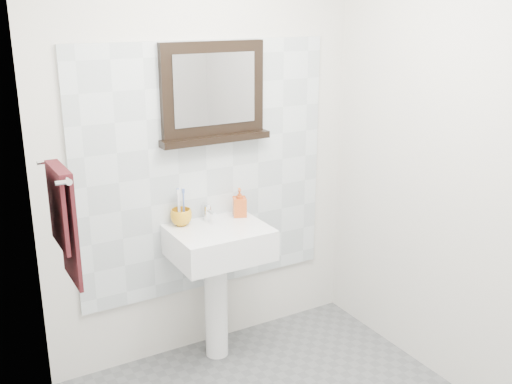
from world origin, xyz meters
TOP-DOWN VIEW (x-y plane):
  - back_wall at (0.00, 1.10)m, footprint 2.00×0.01m
  - left_wall at (-1.00, 0.00)m, footprint 0.01×2.20m
  - right_wall at (1.00, 0.00)m, footprint 0.01×2.20m
  - splashback at (0.00, 1.09)m, footprint 1.60×0.02m
  - pedestal_sink at (-0.03, 0.87)m, footprint 0.55×0.44m
  - toothbrush_cup at (-0.20, 1.01)m, footprint 0.16×0.16m
  - toothbrushes at (-0.20, 1.02)m, footprint 0.05×0.04m
  - soap_dispenser at (0.17, 0.98)m, footprint 0.10×0.10m
  - framed_mirror at (0.04, 1.06)m, footprint 0.68×0.11m
  - towel_bar at (-0.95, 0.59)m, footprint 0.07×0.40m
  - hand_towel at (-0.94, 0.59)m, footprint 0.06×0.30m

SIDE VIEW (x-z plane):
  - pedestal_sink at x=-0.03m, z-range 0.20..1.16m
  - toothbrush_cup at x=-0.20m, z-range 0.86..0.96m
  - soap_dispenser at x=0.17m, z-range 0.86..1.03m
  - toothbrushes at x=-0.20m, z-range 0.88..1.09m
  - splashback at x=0.00m, z-range 0.40..1.90m
  - hand_towel at x=-0.94m, z-range 0.90..1.45m
  - back_wall at x=0.00m, z-range 0.00..2.50m
  - left_wall at x=-1.00m, z-range 0.00..2.50m
  - right_wall at x=1.00m, z-range 0.00..2.50m
  - towel_bar at x=-0.95m, z-range 1.38..1.40m
  - framed_mirror at x=0.04m, z-range 1.31..1.88m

